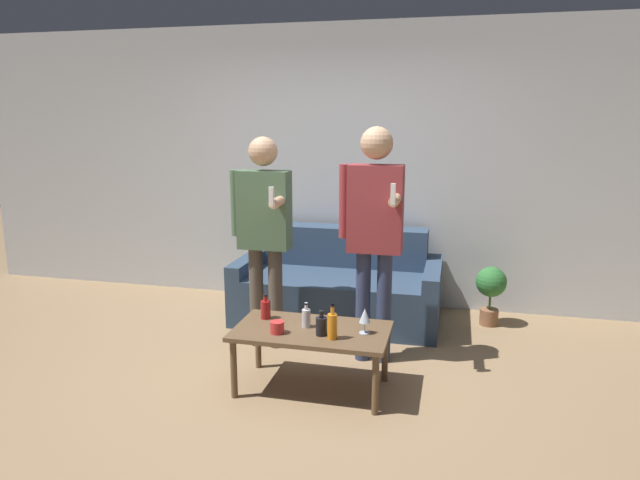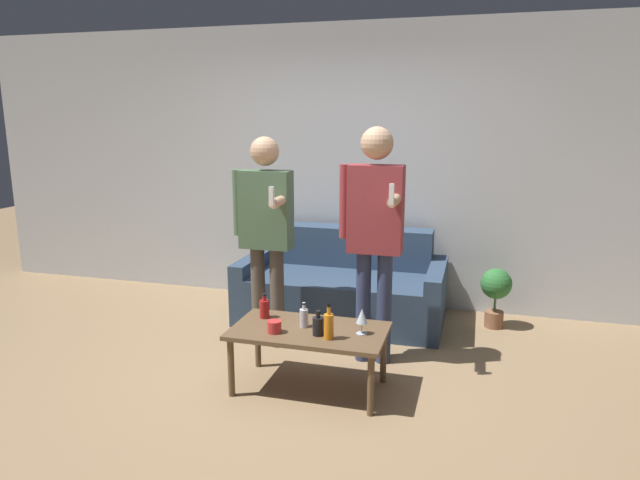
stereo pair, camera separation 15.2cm
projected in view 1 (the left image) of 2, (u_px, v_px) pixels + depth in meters
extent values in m
plane|color=#997A56|center=(280.00, 388.00, 3.94)|extent=(16.00, 16.00, 0.00)
cube|color=silver|center=(340.00, 167.00, 5.57)|extent=(8.00, 0.06, 2.70)
cube|color=#334760|center=(335.00, 301.00, 5.11)|extent=(1.55, 0.68, 0.43)
cube|color=#334760|center=(346.00, 267.00, 5.52)|extent=(1.55, 0.27, 0.80)
cube|color=#334760|center=(251.00, 284.00, 5.42)|extent=(0.14, 0.95, 0.56)
cube|color=#334760|center=(432.00, 297.00, 5.03)|extent=(0.14, 0.95, 0.56)
cube|color=brown|center=(312.00, 331.00, 3.84)|extent=(1.04, 0.58, 0.03)
cylinder|color=brown|center=(234.00, 369.00, 3.77)|extent=(0.04, 0.04, 0.41)
cylinder|color=brown|center=(375.00, 384.00, 3.56)|extent=(0.04, 0.04, 0.41)
cylinder|color=brown|center=(258.00, 342.00, 4.23)|extent=(0.04, 0.04, 0.41)
cylinder|color=brown|center=(385.00, 354.00, 4.01)|extent=(0.04, 0.04, 0.41)
cylinder|color=silver|center=(306.00, 318.00, 3.86)|extent=(0.06, 0.06, 0.12)
cylinder|color=silver|center=(306.00, 306.00, 3.84)|extent=(0.02, 0.02, 0.05)
cylinder|color=black|center=(306.00, 304.00, 3.84)|extent=(0.03, 0.03, 0.01)
cylinder|color=black|center=(321.00, 326.00, 3.72)|extent=(0.07, 0.07, 0.12)
cylinder|color=black|center=(321.00, 314.00, 3.71)|extent=(0.03, 0.03, 0.05)
cylinder|color=black|center=(321.00, 312.00, 3.70)|extent=(0.03, 0.03, 0.01)
cylinder|color=orange|center=(332.00, 327.00, 3.66)|extent=(0.06, 0.06, 0.17)
cylinder|color=orange|center=(332.00, 310.00, 3.63)|extent=(0.02, 0.02, 0.06)
cylinder|color=black|center=(332.00, 306.00, 3.63)|extent=(0.03, 0.03, 0.01)
cylinder|color=#B21E1E|center=(266.00, 310.00, 4.03)|extent=(0.07, 0.07, 0.13)
cylinder|color=#B21E1E|center=(265.00, 298.00, 4.01)|extent=(0.03, 0.03, 0.05)
cylinder|color=black|center=(265.00, 295.00, 4.01)|extent=(0.03, 0.03, 0.01)
cylinder|color=silver|center=(365.00, 333.00, 3.77)|extent=(0.07, 0.07, 0.01)
cylinder|color=silver|center=(365.00, 327.00, 3.76)|extent=(0.01, 0.01, 0.07)
cone|color=silver|center=(365.00, 315.00, 3.74)|extent=(0.08, 0.08, 0.10)
cylinder|color=red|center=(277.00, 327.00, 3.76)|extent=(0.09, 0.09, 0.08)
cylinder|color=brown|center=(257.00, 297.00, 4.61)|extent=(0.11, 0.11, 0.82)
cylinder|color=brown|center=(276.00, 298.00, 4.57)|extent=(0.11, 0.11, 0.82)
cube|color=#4C6B4C|center=(264.00, 210.00, 4.44)|extent=(0.41, 0.18, 0.61)
sphere|color=tan|center=(263.00, 151.00, 4.34)|extent=(0.22, 0.22, 0.22)
cylinder|color=#4C6B4C|center=(235.00, 203.00, 4.49)|extent=(0.07, 0.07, 0.52)
cylinder|color=tan|center=(279.00, 202.00, 4.25)|extent=(0.07, 0.27, 0.07)
cube|color=white|center=(271.00, 197.00, 4.08)|extent=(0.03, 0.03, 0.14)
cylinder|color=navy|center=(363.00, 306.00, 4.33)|extent=(0.11, 0.11, 0.86)
cylinder|color=navy|center=(384.00, 308.00, 4.29)|extent=(0.11, 0.11, 0.86)
cube|color=#933338|center=(375.00, 209.00, 4.15)|extent=(0.40, 0.18, 0.64)
sphere|color=tan|center=(377.00, 143.00, 4.05)|extent=(0.24, 0.24, 0.24)
cylinder|color=#933338|center=(344.00, 201.00, 4.19)|extent=(0.07, 0.07, 0.55)
cylinder|color=tan|center=(396.00, 199.00, 3.96)|extent=(0.07, 0.28, 0.07)
cube|color=white|center=(393.00, 194.00, 3.79)|extent=(0.03, 0.03, 0.14)
cylinder|color=#936042|center=(489.00, 317.00, 5.12)|extent=(0.16, 0.16, 0.14)
cylinder|color=#476B38|center=(490.00, 301.00, 5.09)|extent=(0.02, 0.02, 0.16)
sphere|color=#337A38|center=(491.00, 282.00, 5.05)|extent=(0.27, 0.27, 0.27)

